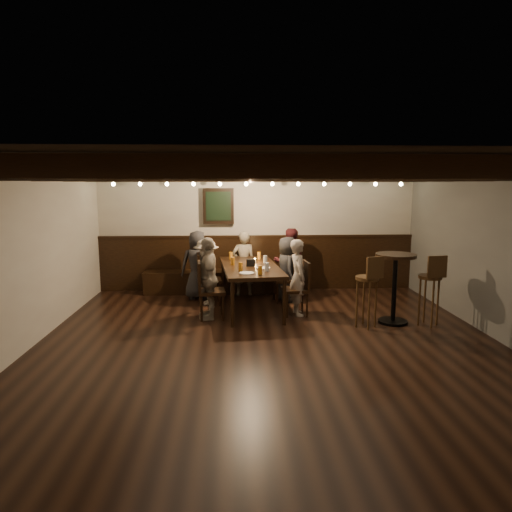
{
  "coord_description": "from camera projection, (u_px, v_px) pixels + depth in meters",
  "views": [
    {
      "loc": [
        -0.49,
        -5.91,
        2.2
      ],
      "look_at": [
        -0.14,
        1.3,
        1.05
      ],
      "focal_mm": 32.0,
      "sensor_mm": 36.0,
      "label": 1
    }
  ],
  "objects": [
    {
      "name": "pint_g",
      "position": [
        260.0,
        270.0,
        7.17
      ],
      "size": [
        0.07,
        0.07,
        0.14
      ],
      "primitive_type": "cylinder",
      "color": "#BF7219",
      "rests_on": "dining_table"
    },
    {
      "name": "person_left_far",
      "position": [
        208.0,
        278.0,
        7.43
      ],
      "size": [
        0.4,
        0.82,
        1.35
      ],
      "primitive_type": "imported",
      "rotation": [
        0.0,
        0.0,
        -1.48
      ],
      "color": "gray",
      "rests_on": "floor"
    },
    {
      "name": "candle",
      "position": [
        255.0,
        261.0,
        8.26
      ],
      "size": [
        0.05,
        0.05,
        0.05
      ],
      "primitive_type": "cylinder",
      "color": "beige",
      "rests_on": "dining_table"
    },
    {
      "name": "dining_table",
      "position": [
        250.0,
        269.0,
        7.97
      ],
      "size": [
        1.13,
        2.17,
        0.78
      ],
      "rotation": [
        0.0,
        0.0,
        0.09
      ],
      "color": "black",
      "rests_on": "floor"
    },
    {
      "name": "person_bench_left",
      "position": [
        198.0,
        265.0,
        8.73
      ],
      "size": [
        0.68,
        0.48,
        1.32
      ],
      "primitive_type": "imported",
      "rotation": [
        0.0,
        0.0,
        3.24
      ],
      "color": "#2A2A2D",
      "rests_on": "floor"
    },
    {
      "name": "pint_a",
      "position": [
        231.0,
        256.0,
        8.59
      ],
      "size": [
        0.07,
        0.07,
        0.14
      ],
      "primitive_type": "cylinder",
      "color": "#BF7219",
      "rests_on": "dining_table"
    },
    {
      "name": "condiment_caddy",
      "position": [
        251.0,
        263.0,
        7.9
      ],
      "size": [
        0.15,
        0.1,
        0.12
      ],
      "primitive_type": "cube",
      "color": "black",
      "rests_on": "dining_table"
    },
    {
      "name": "plate_near",
      "position": [
        247.0,
        273.0,
        7.25
      ],
      "size": [
        0.24,
        0.24,
        0.01
      ],
      "primitive_type": "cylinder",
      "color": "white",
      "rests_on": "dining_table"
    },
    {
      "name": "person_right_far",
      "position": [
        298.0,
        277.0,
        7.65
      ],
      "size": [
        0.35,
        0.5,
        1.29
      ],
      "primitive_type": "imported",
      "rotation": [
        0.0,
        0.0,
        1.66
      ],
      "color": "#9E9286",
      "rests_on": "floor"
    },
    {
      "name": "chair_left_far",
      "position": [
        211.0,
        301.0,
        7.5
      ],
      "size": [
        0.47,
        0.47,
        0.95
      ],
      "rotation": [
        0.0,
        0.0,
        -1.48
      ],
      "color": "black",
      "rests_on": "floor"
    },
    {
      "name": "pint_e",
      "position": [
        241.0,
        267.0,
        7.48
      ],
      "size": [
        0.07,
        0.07,
        0.14
      ],
      "primitive_type": "cylinder",
      "color": "#BF7219",
      "rests_on": "dining_table"
    },
    {
      "name": "plate_far",
      "position": [
        263.0,
        268.0,
        7.69
      ],
      "size": [
        0.24,
        0.24,
        0.01
      ],
      "primitive_type": "cylinder",
      "color": "white",
      "rests_on": "dining_table"
    },
    {
      "name": "bar_stool_right",
      "position": [
        429.0,
        299.0,
        7.09
      ],
      "size": [
        0.36,
        0.38,
        1.13
      ],
      "rotation": [
        0.0,
        0.0,
        0.15
      ],
      "color": "#3D2613",
      "rests_on": "floor"
    },
    {
      "name": "person_right_near",
      "position": [
        287.0,
        269.0,
        8.53
      ],
      "size": [
        0.44,
        0.63,
        1.23
      ],
      "primitive_type": "imported",
      "rotation": [
        0.0,
        0.0,
        1.66
      ],
      "color": "#262628",
      "rests_on": "floor"
    },
    {
      "name": "room",
      "position": [
        245.0,
        247.0,
        8.2
      ],
      "size": [
        7.0,
        7.0,
        7.0
      ],
      "color": "black",
      "rests_on": "ground"
    },
    {
      "name": "pint_b",
      "position": [
        259.0,
        256.0,
        8.62
      ],
      "size": [
        0.07,
        0.07,
        0.14
      ],
      "primitive_type": "cylinder",
      "color": "#BF7219",
      "rests_on": "dining_table"
    },
    {
      "name": "pint_c",
      "position": [
        233.0,
        261.0,
        8.0
      ],
      "size": [
        0.07,
        0.07,
        0.14
      ],
      "primitive_type": "cylinder",
      "color": "#BF7219",
      "rests_on": "dining_table"
    },
    {
      "name": "pint_f",
      "position": [
        267.0,
        267.0,
        7.44
      ],
      "size": [
        0.07,
        0.07,
        0.14
      ],
      "primitive_type": "cylinder",
      "color": "silver",
      "rests_on": "dining_table"
    },
    {
      "name": "chair_right_far",
      "position": [
        296.0,
        299.0,
        7.7
      ],
      "size": [
        0.45,
        0.45,
        0.91
      ],
      "rotation": [
        0.0,
        0.0,
        1.66
      ],
      "color": "black",
      "rests_on": "floor"
    },
    {
      "name": "chair_right_near",
      "position": [
        285.0,
        288.0,
        8.58
      ],
      "size": [
        0.43,
        0.43,
        0.86
      ],
      "rotation": [
        0.0,
        0.0,
        1.66
      ],
      "color": "black",
      "rests_on": "floor"
    },
    {
      "name": "person_bench_right",
      "position": [
        290.0,
        262.0,
        8.98
      ],
      "size": [
        0.7,
        0.57,
        1.34
      ],
      "primitive_type": "imported",
      "rotation": [
        0.0,
        0.0,
        3.24
      ],
      "color": "#4F1B1F",
      "rests_on": "floor"
    },
    {
      "name": "pint_d",
      "position": [
        265.0,
        259.0,
        8.19
      ],
      "size": [
        0.07,
        0.07,
        0.14
      ],
      "primitive_type": "cylinder",
      "color": "silver",
      "rests_on": "dining_table"
    },
    {
      "name": "person_left_near",
      "position": [
        206.0,
        272.0,
        8.32
      ],
      "size": [
        0.52,
        0.82,
        1.22
      ],
      "primitive_type": "imported",
      "rotation": [
        0.0,
        0.0,
        -1.48
      ],
      "color": "#ACA191",
      "rests_on": "floor"
    },
    {
      "name": "bar_stool_left",
      "position": [
        367.0,
        301.0,
        6.99
      ],
      "size": [
        0.4,
        0.41,
        1.13
      ],
      "rotation": [
        0.0,
        0.0,
        0.41
      ],
      "color": "#3D2613",
      "rests_on": "floor"
    },
    {
      "name": "high_top_table",
      "position": [
        395.0,
        278.0,
        7.17
      ],
      "size": [
        0.63,
        0.63,
        1.12
      ],
      "color": "black",
      "rests_on": "floor"
    },
    {
      "name": "person_bench_centre",
      "position": [
        243.0,
        263.0,
        9.01
      ],
      "size": [
        0.49,
        0.35,
        1.28
      ],
      "primitive_type": "imported",
      "rotation": [
        0.0,
        0.0,
        3.24
      ],
      "color": "slate",
      "rests_on": "floor"
    },
    {
      "name": "chair_left_near",
      "position": [
        208.0,
        289.0,
        8.38
      ],
      "size": [
        0.47,
        0.47,
        0.94
      ],
      "rotation": [
        0.0,
        0.0,
        -1.48
      ],
      "color": "black",
      "rests_on": "floor"
    }
  ]
}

